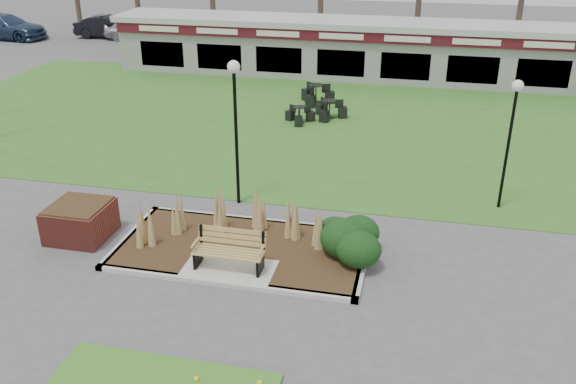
% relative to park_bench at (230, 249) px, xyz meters
% --- Properties ---
extents(ground, '(100.00, 100.00, 0.00)m').
position_rel_park_bench_xyz_m(ground, '(0.00, -0.25, -0.59)').
color(ground, '#515154').
rests_on(ground, ground).
extents(lawn, '(34.00, 16.00, 0.02)m').
position_rel_park_bench_xyz_m(lawn, '(0.00, 11.75, -0.58)').
color(lawn, '#346821').
rests_on(lawn, ground).
extents(planting_bed, '(6.75, 3.40, 1.27)m').
position_rel_park_bench_xyz_m(planting_bed, '(1.27, 1.10, -0.22)').
color(planting_bed, '#311E13').
rests_on(planting_bed, ground).
extents(park_bench, '(1.70, 0.66, 0.93)m').
position_rel_park_bench_xyz_m(park_bench, '(0.00, 0.00, 0.00)').
color(park_bench, tan).
rests_on(park_bench, ground).
extents(brick_planter, '(1.50, 1.50, 0.95)m').
position_rel_park_bench_xyz_m(brick_planter, '(-4.40, 0.75, -0.11)').
color(brick_planter, maroon).
rests_on(brick_planter, ground).
extents(food_pavilion, '(24.60, 3.40, 2.90)m').
position_rel_park_bench_xyz_m(food_pavilion, '(0.00, 19.71, 0.89)').
color(food_pavilion, gray).
rests_on(food_pavilion, ground).
extents(lamp_post_near_right, '(0.35, 0.35, 4.27)m').
position_rel_park_bench_xyz_m(lamp_post_near_right, '(-0.92, 3.68, 2.53)').
color(lamp_post_near_right, black).
rests_on(lamp_post_near_right, ground).
extents(lamp_post_mid_right, '(0.32, 0.32, 3.82)m').
position_rel_park_bench_xyz_m(lamp_post_mid_right, '(6.64, 5.05, 2.20)').
color(lamp_post_mid_right, black).
rests_on(lamp_post_mid_right, ground).
extents(bistro_set_a, '(1.60, 1.53, 0.86)m').
position_rel_park_bench_xyz_m(bistro_set_a, '(-0.53, 14.32, -0.28)').
color(bistro_set_a, black).
rests_on(bistro_set_a, ground).
extents(bistro_set_b, '(1.41, 1.38, 0.77)m').
position_rel_park_bench_xyz_m(bistro_set_b, '(0.41, 12.34, -0.31)').
color(bistro_set_b, black).
rests_on(bistro_set_b, ground).
extents(bistro_set_c, '(1.25, 1.15, 0.67)m').
position_rel_park_bench_xyz_m(bistro_set_c, '(-0.68, 11.48, -0.35)').
color(bistro_set_c, black).
rests_on(bistro_set_c, ground).
extents(car_silver, '(4.41, 2.01, 1.47)m').
position_rel_park_bench_xyz_m(car_silver, '(-14.99, 26.48, 0.15)').
color(car_silver, '#B7B8BD').
rests_on(car_silver, ground).
extents(car_black, '(4.61, 1.95, 1.48)m').
position_rel_park_bench_xyz_m(car_black, '(-17.22, 26.75, 0.15)').
color(car_black, black).
rests_on(car_black, ground).
extents(car_blue, '(5.70, 2.51, 1.63)m').
position_rel_park_bench_xyz_m(car_blue, '(-23.83, 24.83, 0.23)').
color(car_blue, navy).
rests_on(car_blue, ground).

